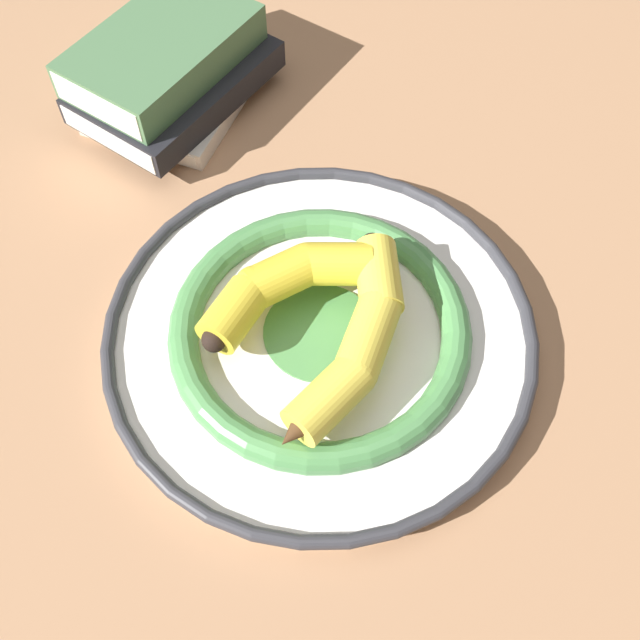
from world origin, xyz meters
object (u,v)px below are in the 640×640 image
Objects in this scene: banana_a at (357,340)px; book_stack at (169,74)px; decorative_bowl at (320,334)px; banana_b at (288,282)px.

banana_a is 0.83× the size of book_stack.
decorative_bowl is 1.61× the size of book_stack.
decorative_bowl is at bearing 65.12° from banana_a.
banana_b is at bearing -85.54° from decorative_bowl.
banana_a reaches higher than decorative_bowl.
book_stack is at bearing -102.55° from decorative_bowl.
banana_b is at bearing 53.89° from book_stack.
banana_b is (0.00, -0.04, 0.04)m from decorative_bowl.
decorative_bowl is 0.06m from banana_a.
banana_a is (-0.00, 0.04, 0.04)m from decorative_bowl.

